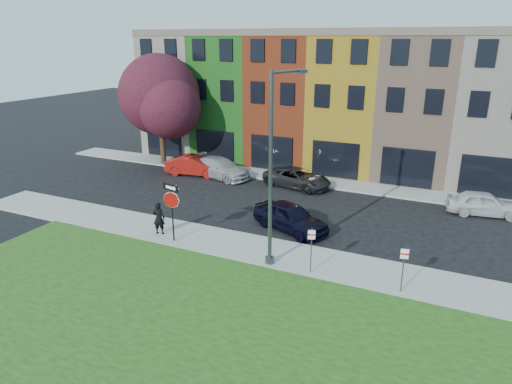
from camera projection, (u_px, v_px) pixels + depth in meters
The scene contains 15 objects.
ground at pixel (230, 279), 19.60m from camera, with size 120.00×120.00×0.00m, color black.
sidewalk_near at pixel (298, 258), 21.35m from camera, with size 40.00×3.00×0.12m, color gray.
sidewalk_far at pixel (290, 178), 33.65m from camera, with size 40.00×2.40×0.12m, color gray.
rowhouse_block at pixel (324, 101), 37.18m from camera, with size 30.00×10.12×10.00m.
stop_sign at pixel (171, 201), 22.38m from camera, with size 1.03×0.29×3.01m.
man at pixel (159, 218), 23.64m from camera, with size 0.72×0.57×1.73m, color black.
sedan_near at pixel (290, 217), 24.39m from camera, with size 4.80×3.38×1.52m, color black.
parked_car_red at pixel (195, 166), 34.29m from camera, with size 4.62×2.20×1.46m, color maroon.
parked_car_silver at pixel (220, 168), 33.76m from camera, with size 5.40×3.22×1.46m, color #A6A6AB.
parked_car_dark at pixel (297, 178), 31.53m from camera, with size 5.11×3.09×1.33m, color black.
parked_car_white at pixel (484, 203), 26.56m from camera, with size 4.32×2.27×1.40m, color silver.
street_lamp at pixel (273, 172), 19.56m from camera, with size 0.94×2.53×8.52m.
parking_sign_a at pixel (311, 245), 19.57m from camera, with size 0.31×0.14×2.08m.
parking_sign_b at pixel (404, 264), 18.06m from camera, with size 0.32×0.11×1.96m.
tree_purple at pixel (161, 97), 35.52m from camera, with size 7.53×6.59×8.68m.
Camera 1 is at (8.35, -15.25, 9.86)m, focal length 32.00 mm.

